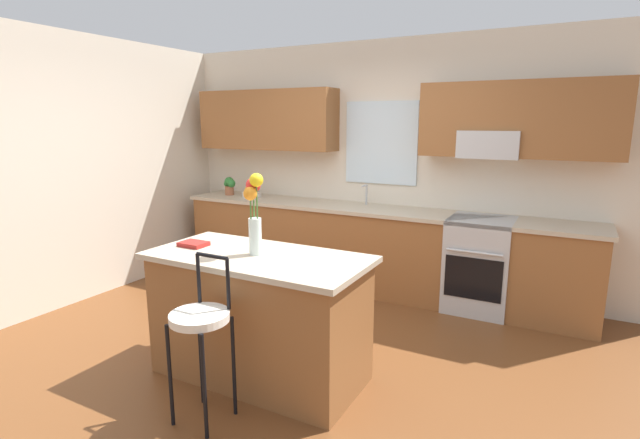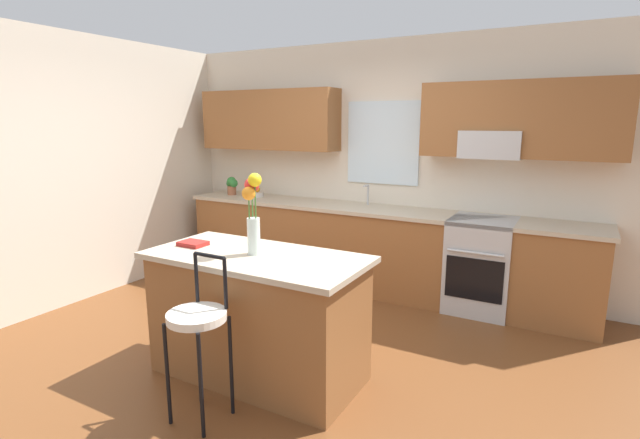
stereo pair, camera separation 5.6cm
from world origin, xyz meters
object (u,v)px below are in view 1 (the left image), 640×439
object	(u,v)px
kitchen_island	(259,316)
fruit_bowl_oranges	(252,194)
bar_stool_near	(201,324)
cookbook	(194,244)
flower_vase	(254,208)
potted_plant_small	(230,185)
oven_range	(479,264)

from	to	relation	value
kitchen_island	fruit_bowl_oranges	size ratio (longest dim) A/B	6.55
kitchen_island	bar_stool_near	bearing A→B (deg)	-90.00
kitchen_island	bar_stool_near	size ratio (longest dim) A/B	1.51
kitchen_island	cookbook	xyz separation A→B (m)	(-0.56, -0.03, 0.47)
bar_stool_near	flower_vase	world-z (taller)	flower_vase
bar_stool_near	potted_plant_small	size ratio (longest dim) A/B	4.57
oven_range	potted_plant_small	bearing A→B (deg)	179.57
bar_stool_near	fruit_bowl_oranges	bearing A→B (deg)	120.49
oven_range	bar_stool_near	size ratio (longest dim) A/B	0.88
bar_stool_near	cookbook	bearing A→B (deg)	134.81
cookbook	potted_plant_small	xyz separation A→B (m)	(-1.36, 2.12, 0.11)
oven_range	flower_vase	bearing A→B (deg)	-119.92
oven_range	flower_vase	xyz separation A→B (m)	(-1.19, -2.06, 0.79)
kitchen_island	cookbook	distance (m)	0.73
kitchen_island	bar_stool_near	world-z (taller)	bar_stool_near
kitchen_island	potted_plant_small	distance (m)	2.89
bar_stool_near	potted_plant_small	distance (m)	3.32
oven_range	potted_plant_small	size ratio (longest dim) A/B	4.04
oven_range	potted_plant_small	world-z (taller)	potted_plant_small
cookbook	fruit_bowl_oranges	xyz separation A→B (m)	(-1.02, 2.12, 0.03)
flower_vase	potted_plant_small	bearing A→B (deg)	132.37
bar_stool_near	fruit_bowl_oranges	size ratio (longest dim) A/B	4.34
cookbook	oven_range	bearing A→B (deg)	50.51
kitchen_island	flower_vase	xyz separation A→B (m)	(-0.02, 0.00, 0.79)
flower_vase	cookbook	distance (m)	0.63
flower_vase	cookbook	size ratio (longest dim) A/B	2.87
oven_range	cookbook	distance (m)	2.76
kitchen_island	potted_plant_small	size ratio (longest dim) A/B	6.90
cookbook	potted_plant_small	bearing A→B (deg)	122.69
cookbook	fruit_bowl_oranges	distance (m)	2.35
bar_stool_near	cookbook	world-z (taller)	bar_stool_near
flower_vase	potted_plant_small	xyz separation A→B (m)	(-1.90, 2.08, -0.20)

